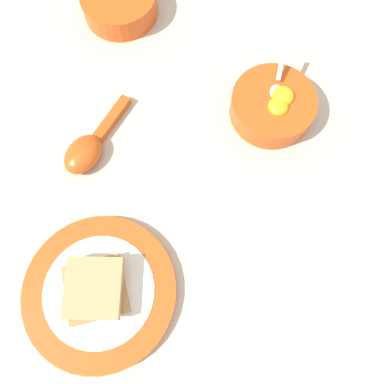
{
  "coord_description": "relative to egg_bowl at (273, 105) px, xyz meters",
  "views": [
    {
      "loc": [
        -0.23,
        -0.05,
        0.55
      ],
      "look_at": [
        -0.06,
        0.0,
        0.02
      ],
      "focal_mm": 35.0,
      "sensor_mm": 36.0,
      "label": 1
    }
  ],
  "objects": [
    {
      "name": "ground_plane",
      "position": [
        -0.11,
        0.08,
        -0.02
      ],
      "size": [
        3.0,
        3.0,
        0.0
      ],
      "primitive_type": "plane",
      "color": "beige"
    },
    {
      "name": "egg_bowl",
      "position": [
        0.0,
        0.0,
        0.0
      ],
      "size": [
        0.15,
        0.14,
        0.07
      ],
      "color": "#DB5119",
      "rests_on": "ground_plane"
    },
    {
      "name": "toast_plate",
      "position": [
        -0.35,
        0.17,
        -0.02
      ],
      "size": [
        0.22,
        0.22,
        0.02
      ],
      "color": "#DB5119",
      "rests_on": "ground_plane"
    },
    {
      "name": "toast_sandwich",
      "position": [
        -0.35,
        0.17,
        0.01
      ],
      "size": [
        0.11,
        0.11,
        0.03
      ],
      "color": "tan",
      "rests_on": "toast_plate"
    },
    {
      "name": "congee_bowl",
      "position": [
        0.13,
        0.31,
        0.0
      ],
      "size": [
        0.13,
        0.13,
        0.04
      ],
      "color": "#DB5119",
      "rests_on": "ground_plane"
    },
    {
      "name": "soup_spoon",
      "position": [
        -0.15,
        0.26,
        -0.01
      ],
      "size": [
        0.16,
        0.07,
        0.03
      ],
      "color": "#DB5119",
      "rests_on": "ground_plane"
    }
  ]
}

